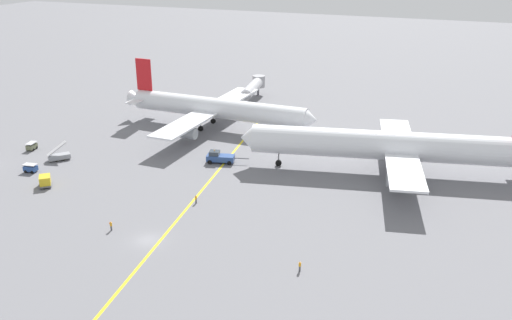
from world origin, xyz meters
TOP-DOWN VIEW (x-y plane):
  - ground_plane at (0.00, 0.00)m, footprint 600.00×600.00m
  - taxiway_stripe at (0.57, 10.00)m, footprint 16.92×118.94m
  - airliner_at_gate_left at (-14.67, 55.03)m, footprint 51.73×47.57m
  - airliner_being_pushed at (30.17, 41.98)m, footprint 59.60×40.87m
  - pushback_tug at (-3.85, 34.25)m, footprint 9.10×3.90m
  - gse_container_dolly_flat at (-29.60, 10.38)m, footprint 3.75×3.86m
  - gse_baggage_cart_near_cluster at (-46.75, 25.26)m, footprint 2.15×3.01m
  - gse_stair_truck_yellow at (-36.64, 22.48)m, footprint 4.41×4.74m
  - gse_baggage_cart_trailing at (-37.47, 14.93)m, footprint 2.95×1.99m
  - ground_crew_wing_walker_right at (0.78, 14.70)m, footprint 0.36×0.36m
  - ground_crew_ramp_agent_by_cones at (24.92, 0.59)m, footprint 0.36×0.36m
  - ground_crew_marshaller_foreground at (-7.26, 0.48)m, footprint 0.50×0.36m
  - jet_bridge at (-16.19, 83.72)m, footprint 6.33×19.01m

SIDE VIEW (x-z plane):
  - ground_plane at x=0.00m, z-range 0.00..0.00m
  - taxiway_stripe at x=0.57m, z-range 0.00..0.01m
  - ground_crew_wing_walker_right at x=0.78m, z-range 0.03..1.62m
  - ground_crew_ramp_agent_by_cones at x=24.92m, z-range 0.03..1.63m
  - ground_crew_marshaller_foreground at x=-7.26m, z-range 0.03..1.68m
  - gse_baggage_cart_near_cluster at x=-46.75m, z-range 0.01..1.72m
  - gse_baggage_cart_trailing at x=-37.47m, z-range 0.01..1.72m
  - gse_stair_truck_yellow at x=-36.64m, z-range -1.00..3.05m
  - gse_container_dolly_flat at x=-29.60m, z-range 0.10..2.25m
  - pushback_tug at x=-3.85m, z-range -0.22..2.64m
  - jet_bridge at x=-16.19m, z-range 1.21..7.19m
  - airliner_at_gate_left at x=-14.67m, z-range -2.81..13.33m
  - airliner_being_pushed at x=30.17m, z-range -3.04..14.72m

